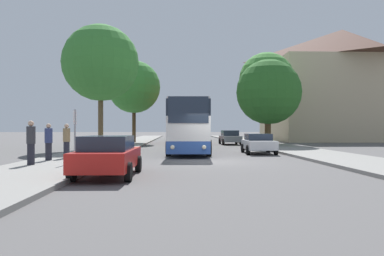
{
  "coord_description": "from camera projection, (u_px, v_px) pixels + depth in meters",
  "views": [
    {
      "loc": [
        -1.68,
        -18.8,
        1.68
      ],
      "look_at": [
        -0.46,
        14.61,
        1.71
      ],
      "focal_mm": 35.0,
      "sensor_mm": 36.0,
      "label": 1
    }
  ],
  "objects": [
    {
      "name": "parked_car_right_far",
      "position": [
        230.0,
        137.0,
        38.81
      ],
      "size": [
        2.02,
        4.55,
        1.47
      ],
      "rotation": [
        0.0,
        0.0,
        3.15
      ],
      "color": "slate",
      "rests_on": "ground_plane"
    },
    {
      "name": "bus_rear",
      "position": [
        183.0,
        128.0,
        55.65
      ],
      "size": [
        3.06,
        10.83,
        3.19
      ],
      "rotation": [
        0.0,
        0.0,
        0.04
      ],
      "color": "silver",
      "rests_on": "ground_plane"
    },
    {
      "name": "bus_stop_sign",
      "position": [
        75.0,
        129.0,
        16.71
      ],
      "size": [
        0.08,
        0.45,
        2.38
      ],
      "color": "gray",
      "rests_on": "sidewalk_left"
    },
    {
      "name": "building_right_background",
      "position": [
        342.0,
        85.0,
        51.57
      ],
      "size": [
        19.61,
        15.6,
        15.33
      ],
      "color": "#C6B28E",
      "rests_on": "ground_plane"
    },
    {
      "name": "pedestrian_waiting_far",
      "position": [
        49.0,
        142.0,
        17.88
      ],
      "size": [
        0.36,
        0.36,
        1.76
      ],
      "rotation": [
        0.0,
        0.0,
        5.28
      ],
      "color": "#23232D",
      "rests_on": "sidewalk_left"
    },
    {
      "name": "tree_right_near",
      "position": [
        269.0,
        92.0,
        34.11
      ],
      "size": [
        5.91,
        5.91,
        7.81
      ],
      "color": "#513D23",
      "rests_on": "sidewalk_right"
    },
    {
      "name": "parked_car_right_near",
      "position": [
        258.0,
        143.0,
        24.82
      ],
      "size": [
        2.08,
        4.01,
        1.32
      ],
      "rotation": [
        0.0,
        0.0,
        3.1
      ],
      "color": "silver",
      "rests_on": "ground_plane"
    },
    {
      "name": "parked_car_left_curb",
      "position": [
        108.0,
        155.0,
        12.98
      ],
      "size": [
        2.0,
        4.32,
        1.42
      ],
      "rotation": [
        0.0,
        0.0,
        -0.01
      ],
      "color": "red",
      "rests_on": "ground_plane"
    },
    {
      "name": "bus_middle",
      "position": [
        182.0,
        128.0,
        41.69
      ],
      "size": [
        2.9,
        11.73,
        3.22
      ],
      "rotation": [
        0.0,
        0.0,
        0.02
      ],
      "color": "gray",
      "rests_on": "ground_plane"
    },
    {
      "name": "tree_left_far",
      "position": [
        101.0,
        63.0,
        29.73
      ],
      "size": [
        6.05,
        6.05,
        9.77
      ],
      "color": "brown",
      "rests_on": "sidewalk_left"
    },
    {
      "name": "sidewalk_left",
      "position": [
        71.0,
        161.0,
        18.59
      ],
      "size": [
        4.0,
        120.0,
        0.15
      ],
      "primitive_type": "cube",
      "color": "gray",
      "rests_on": "ground_plane"
    },
    {
      "name": "tree_left_near",
      "position": [
        134.0,
        87.0,
        41.1
      ],
      "size": [
        5.77,
        5.77,
        8.98
      ],
      "color": "#47331E",
      "rests_on": "sidewalk_left"
    },
    {
      "name": "ground_plane",
      "position": [
        212.0,
        162.0,
        18.85
      ],
      "size": [
        300.0,
        300.0,
        0.0
      ],
      "primitive_type": "plane",
      "color": "#565454",
      "rests_on": "ground"
    },
    {
      "name": "bus_front",
      "position": [
        189.0,
        126.0,
        25.82
      ],
      "size": [
        3.01,
        11.44,
        3.43
      ],
      "rotation": [
        0.0,
        0.0,
        -0.04
      ],
      "color": "#2D519E",
      "rests_on": "ground_plane"
    },
    {
      "name": "tree_right_mid",
      "position": [
        267.0,
        80.0,
        39.95
      ],
      "size": [
        5.89,
        5.89,
        9.63
      ],
      "color": "#47331E",
      "rests_on": "sidewalk_right"
    },
    {
      "name": "sidewalk_right",
      "position": [
        348.0,
        160.0,
        19.11
      ],
      "size": [
        4.0,
        120.0,
        0.15
      ],
      "primitive_type": "cube",
      "color": "gray",
      "rests_on": "ground_plane"
    },
    {
      "name": "pedestrian_walking_back",
      "position": [
        67.0,
        141.0,
        19.27
      ],
      "size": [
        0.36,
        0.36,
        1.77
      ],
      "rotation": [
        0.0,
        0.0,
        4.8
      ],
      "color": "#23232D",
      "rests_on": "sidewalk_left"
    },
    {
      "name": "pedestrian_waiting_near",
      "position": [
        31.0,
        142.0,
        15.69
      ],
      "size": [
        0.36,
        0.36,
        1.85
      ],
      "rotation": [
        0.0,
        0.0,
        2.51
      ],
      "color": "#23232D",
      "rests_on": "sidewalk_left"
    }
  ]
}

